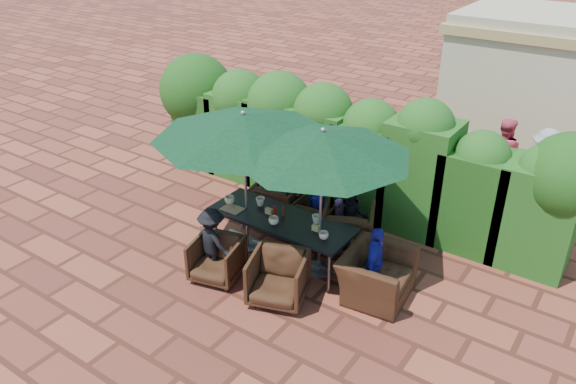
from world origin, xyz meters
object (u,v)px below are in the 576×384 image
Objects in this scene: umbrella_left at (243,126)px; dining_table at (281,222)px; chair_end_right at (377,268)px; chair_near_left at (217,257)px; chair_near_right at (278,276)px; chair_far_mid at (316,216)px; umbrella_right at (323,143)px; chair_far_right at (348,226)px; chair_far_left at (278,199)px.

dining_table is at bearing 5.47° from umbrella_left.
chair_near_left is at bearing 108.71° from chair_end_right.
chair_far_mid is at bearing 86.44° from chair_near_right.
umbrella_right is (0.71, 0.03, 1.54)m from dining_table.
chair_end_right reaches higher than chair_near_left.
chair_far_right is (1.43, 0.93, -1.78)m from umbrella_left.
dining_table is at bearing 118.48° from chair_far_left.
chair_far_mid is at bearing 124.84° from umbrella_right.
chair_far_right is 1.03× the size of chair_near_right.
umbrella_left is at bearing 9.79° from chair_far_right.
umbrella_left reaches higher than chair_far_left.
umbrella_left is 3.35× the size of chair_far_right.
umbrella_right is at bearing 81.78° from chair_end_right.
chair_near_left is 0.90× the size of chair_near_right.
chair_near_left is at bearing 70.52° from chair_far_mid.
dining_table is at bearing 25.31° from chair_far_right.
umbrella_right is 2.01m from chair_end_right.
dining_table is 2.84× the size of chair_far_right.
umbrella_left is 3.47× the size of chair_near_right.
chair_far_left is 1.54m from chair_far_right.
chair_far_mid is 0.66× the size of chair_end_right.
umbrella_left is at bearing -176.12° from umbrella_right.
chair_near_right is at bearing 122.99° from chair_end_right.
chair_far_mid is at bearing 59.54° from chair_near_left.
chair_end_right is (1.66, -0.95, 0.12)m from chair_far_mid.
umbrella_right reaches higher than chair_far_mid.
chair_far_left is 1.01× the size of chair_near_right.
dining_table reaches higher than chair_far_mid.
chair_far_left reaches higher than dining_table.
chair_far_right is at bearing 86.63° from umbrella_right.
umbrella_right is 3.21× the size of chair_near_right.
dining_table is at bearing -177.61° from umbrella_right.
dining_table is 3.27× the size of chair_near_left.
umbrella_right is at bearing 137.73° from chair_far_left.
umbrella_right is 2.43× the size of chair_end_right.
umbrella_left is 2.47m from chair_far_right.
chair_end_right is (1.74, -0.01, -0.20)m from dining_table.
chair_near_left is (-0.59, -1.97, 0.01)m from chair_far_mid.
chair_far_left is 1.12× the size of chair_near_left.
chair_near_left is (-1.22, -1.07, -1.84)m from umbrella_right.
dining_table is at bearing 81.92° from chair_far_mid.
chair_end_right reaches higher than chair_far_mid.
chair_far_right reaches higher than chair_near_right.
chair_far_mid is 1.91m from chair_end_right.
umbrella_right reaches higher than chair_far_right.
chair_far_right is (0.68, -0.07, 0.07)m from chair_far_mid.
chair_far_left is 1.15× the size of chair_far_mid.
chair_near_right is at bearing 61.51° from chair_far_right.
chair_far_left is 2.70m from chair_end_right.
chair_near_right is (1.37, -1.91, -0.00)m from chair_far_left.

